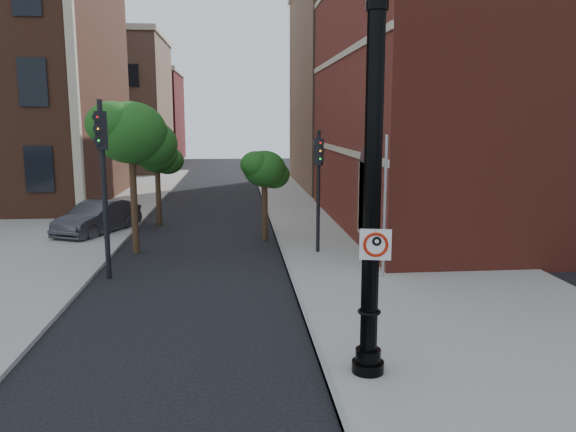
{
  "coord_description": "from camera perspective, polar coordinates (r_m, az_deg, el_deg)",
  "views": [
    {
      "loc": [
        0.41,
        -10.43,
        4.81
      ],
      "look_at": [
        1.57,
        2.0,
        2.66
      ],
      "focal_mm": 35.0,
      "sensor_mm": 36.0,
      "label": 1
    }
  ],
  "objects": [
    {
      "name": "bg_building_red",
      "position": [
        69.54,
        -15.87,
        9.57
      ],
      "size": [
        12.0,
        12.0,
        10.0
      ],
      "primitive_type": "cube",
      "color": "#5E1716",
      "rests_on": "ground"
    },
    {
      "name": "curb_edge",
      "position": [
        21.03,
        -0.75,
        -3.25
      ],
      "size": [
        0.1,
        60.0,
        0.14
      ],
      "primitive_type": "cube",
      "color": "gray",
      "rests_on": "ground"
    },
    {
      "name": "utility_pole",
      "position": [
        16.88,
        9.79,
        0.7
      ],
      "size": [
        0.09,
        0.09,
        4.38
      ],
      "primitive_type": "cylinder",
      "color": "#999999",
      "rests_on": "ground"
    },
    {
      "name": "sidewalk_left",
      "position": [
        30.32,
        -23.37,
        -0.05
      ],
      "size": [
        10.0,
        50.0,
        0.12
      ],
      "primitive_type": "cube",
      "color": "gray",
      "rests_on": "ground"
    },
    {
      "name": "parked_car",
      "position": [
        25.03,
        -18.76,
        -0.18
      ],
      "size": [
        3.13,
        4.54,
        1.42
      ],
      "primitive_type": "imported",
      "rotation": [
        0.0,
        0.0,
        -0.42
      ],
      "color": "#313136",
      "rests_on": "ground"
    },
    {
      "name": "ground",
      "position": [
        11.49,
        -7.14,
        -15.06
      ],
      "size": [
        120.0,
        120.0,
        0.0
      ],
      "primitive_type": "plane",
      "color": "black",
      "rests_on": "ground"
    },
    {
      "name": "street_tree_c",
      "position": [
        22.32,
        -2.35,
        4.68
      ],
      "size": [
        2.0,
        1.81,
        3.61
      ],
      "color": "#2F2013",
      "rests_on": "ground"
    },
    {
      "name": "bg_building_tan_a",
      "position": [
        55.83,
        -18.53,
        10.5
      ],
      "size": [
        12.0,
        12.0,
        12.0
      ],
      "primitive_type": "cube",
      "color": "#956B51",
      "rests_on": "ground"
    },
    {
      "name": "sidewalk_right",
      "position": [
        21.71,
        9.72,
        -3.01
      ],
      "size": [
        8.0,
        60.0,
        0.12
      ],
      "primitive_type": "cube",
      "color": "gray",
      "rests_on": "ground"
    },
    {
      "name": "traffic_signal_left",
      "position": [
        17.54,
        -18.34,
        5.43
      ],
      "size": [
        0.42,
        0.47,
        5.39
      ],
      "rotation": [
        0.0,
        0.0,
        0.32
      ],
      "color": "black",
      "rests_on": "ground"
    },
    {
      "name": "lamppost",
      "position": [
        10.15,
        8.53,
        1.21
      ],
      "size": [
        0.61,
        0.61,
        7.19
      ],
      "color": "black",
      "rests_on": "ground"
    },
    {
      "name": "street_tree_a",
      "position": [
        20.71,
        -15.55,
        8.0
      ],
      "size": [
        3.02,
        2.73,
        5.44
      ],
      "color": "#2F2013",
      "rests_on": "ground"
    },
    {
      "name": "no_parking_sign",
      "position": [
        10.12,
        8.88,
        -2.86
      ],
      "size": [
        0.56,
        0.14,
        0.56
      ],
      "rotation": [
        0.0,
        0.0,
        -0.2
      ],
      "color": "white",
      "rests_on": "ground"
    },
    {
      "name": "traffic_signal_right",
      "position": [
        19.79,
        3.13,
        4.48
      ],
      "size": [
        0.36,
        0.39,
        4.44
      ],
      "rotation": [
        0.0,
        0.0,
        -0.41
      ],
      "color": "black",
      "rests_on": "ground"
    },
    {
      "name": "bg_building_tan_b",
      "position": [
        43.38,
        16.08,
        12.3
      ],
      "size": [
        22.0,
        14.0,
        14.0
      ],
      "primitive_type": "cube",
      "color": "#956B51",
      "rests_on": "ground"
    },
    {
      "name": "street_tree_b",
      "position": [
        26.13,
        -13.12,
        5.99
      ],
      "size": [
        2.26,
        2.04,
        4.07
      ],
      "color": "#2F2013",
      "rests_on": "ground"
    }
  ]
}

